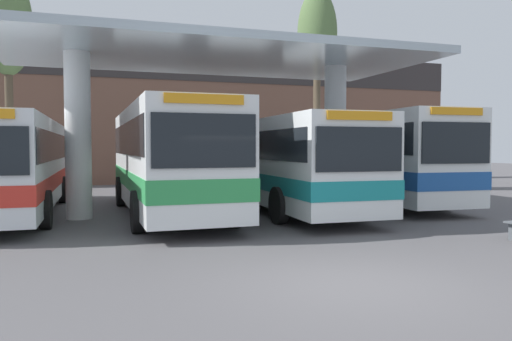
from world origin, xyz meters
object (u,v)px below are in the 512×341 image
at_px(transit_bus_far_right_bay, 360,155).
at_px(poplar_tree_behind_left, 317,38).
at_px(poplar_tree_behind_right, 7,28).
at_px(transit_bus_center_bay, 167,156).
at_px(transit_bus_left_bay, 14,162).
at_px(transit_bus_right_bay, 277,159).

xyz_separation_m(transit_bus_far_right_bay, poplar_tree_behind_left, (0.26, 4.70, 5.76)).
bearing_deg(poplar_tree_behind_right, poplar_tree_behind_left, -1.64).
xyz_separation_m(transit_bus_center_bay, transit_bus_far_right_bay, (8.17, 1.92, -0.02)).
distance_m(transit_bus_left_bay, poplar_tree_behind_left, 15.29).
height_order(poplar_tree_behind_left, poplar_tree_behind_right, poplar_tree_behind_left).
height_order(transit_bus_right_bay, poplar_tree_behind_left, poplar_tree_behind_left).
distance_m(transit_bus_left_bay, poplar_tree_behind_right, 7.74).
height_order(transit_bus_left_bay, transit_bus_center_bay, transit_bus_center_bay).
height_order(transit_bus_left_bay, transit_bus_right_bay, transit_bus_right_bay).
relative_size(transit_bus_right_bay, transit_bus_far_right_bay, 1.00).
bearing_deg(transit_bus_left_bay, transit_bus_center_bay, 161.98).
bearing_deg(transit_bus_center_bay, transit_bus_left_bay, -19.51).
distance_m(transit_bus_center_bay, transit_bus_right_bay, 4.11).
height_order(transit_bus_center_bay, transit_bus_right_bay, transit_bus_center_bay).
height_order(transit_bus_right_bay, transit_bus_far_right_bay, transit_bus_far_right_bay).
bearing_deg(poplar_tree_behind_left, poplar_tree_behind_right, 178.36).
xyz_separation_m(transit_bus_far_right_bay, poplar_tree_behind_right, (-13.77, 5.10, 5.31)).
relative_size(transit_bus_left_bay, transit_bus_far_right_bay, 0.94).
bearing_deg(poplar_tree_behind_right, transit_bus_right_bay, -33.49).
xyz_separation_m(transit_bus_center_bay, poplar_tree_behind_left, (8.43, 6.62, 5.75)).
xyz_separation_m(transit_bus_left_bay, poplar_tree_behind_right, (-0.86, 5.42, 5.47)).
bearing_deg(transit_bus_left_bay, poplar_tree_behind_right, -80.31).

